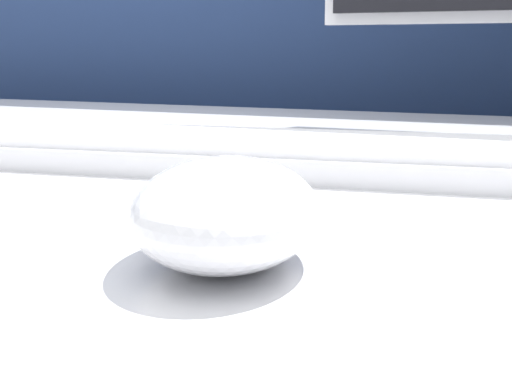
{
  "coord_description": "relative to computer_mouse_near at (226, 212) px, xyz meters",
  "views": [
    {
      "loc": [
        0.15,
        -0.35,
        0.86
      ],
      "look_at": [
        0.04,
        -0.08,
        0.8
      ],
      "focal_mm": 50.0,
      "sensor_mm": 36.0,
      "label": 1
    }
  ],
  "objects": [
    {
      "name": "partition_panel",
      "position": [
        -0.04,
        0.84,
        -0.18
      ],
      "size": [
        5.0,
        0.03,
        1.24
      ],
      "color": "navy",
      "rests_on": "ground_plane"
    },
    {
      "name": "computer_mouse_near",
      "position": [
        0.0,
        0.0,
        0.0
      ],
      "size": [
        0.1,
        0.12,
        0.04
      ],
      "rotation": [
        0.0,
        0.0,
        0.31
      ],
      "color": "white",
      "rests_on": "desk"
    },
    {
      "name": "keyboard",
      "position": [
        -0.05,
        0.22,
        -0.01
      ],
      "size": [
        0.45,
        0.17,
        0.02
      ],
      "rotation": [
        0.0,
        0.0,
        0.12
      ],
      "color": "white",
      "rests_on": "desk"
    }
  ]
}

